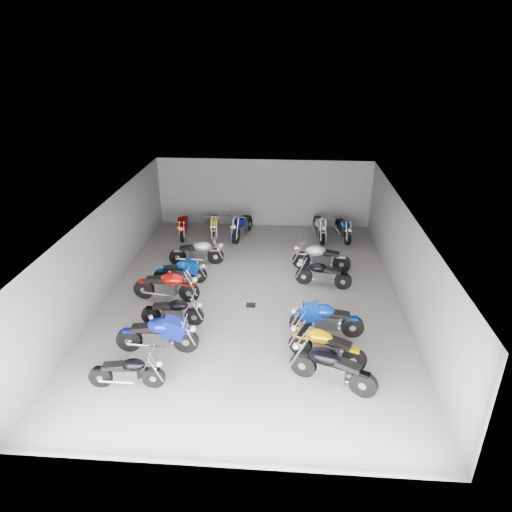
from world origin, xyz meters
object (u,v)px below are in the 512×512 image
object	(u,v)px
motorcycle_left_a	(127,372)
motorcycle_right_f	(321,257)
motorcycle_back_a	(183,226)
motorcycle_back_c	(242,226)
motorcycle_left_e	(181,272)
motorcycle_left_d	(167,286)
motorcycle_right_c	(326,319)
motorcycle_left_f	(197,252)
motorcycle_right_a	(332,367)
motorcycle_back_b	(215,225)
motorcycle_left_b	(158,334)
motorcycle_right_b	(326,346)
drain_grate	(251,305)
motorcycle_back_e	(319,227)
motorcycle_left_c	(173,311)
motorcycle_back_f	(343,228)
motorcycle_right_e	(323,274)

from	to	relation	value
motorcycle_left_a	motorcycle_right_f	world-z (taller)	motorcycle_right_f
motorcycle_back_a	motorcycle_back_c	bearing A→B (deg)	173.99
motorcycle_left_e	motorcycle_back_a	bearing A→B (deg)	-178.45
motorcycle_left_d	motorcycle_back_c	distance (m)	6.07
motorcycle_left_a	motorcycle_right_c	world-z (taller)	motorcycle_right_c
motorcycle_left_f	motorcycle_back_c	world-z (taller)	motorcycle_back_c
motorcycle_left_e	motorcycle_right_a	xyz separation A→B (m)	(5.06, -5.16, 0.09)
motorcycle_right_c	motorcycle_back_b	size ratio (longest dim) A/B	1.02
motorcycle_back_b	motorcycle_right_c	bearing A→B (deg)	113.48
motorcycle_left_e	motorcycle_right_c	size ratio (longest dim) A/B	0.87
motorcycle_left_a	motorcycle_back_b	xyz separation A→B (m)	(0.65, 10.17, 0.06)
motorcycle_left_b	motorcycle_right_f	world-z (taller)	motorcycle_left_b
motorcycle_right_c	motorcycle_back_a	bearing A→B (deg)	42.60
motorcycle_right_c	motorcycle_right_b	bearing A→B (deg)	-179.73
drain_grate	motorcycle_right_b	size ratio (longest dim) A/B	0.15
motorcycle_back_e	drain_grate	bearing A→B (deg)	59.60
motorcycle_left_a	motorcycle_right_a	distance (m)	5.20
drain_grate	motorcycle_back_c	bearing A→B (deg)	98.57
motorcycle_left_f	drain_grate	bearing A→B (deg)	31.93
motorcycle_left_f	motorcycle_back_a	xyz separation A→B (m)	(-1.18, 2.86, -0.02)
drain_grate	motorcycle_left_c	world-z (taller)	motorcycle_left_c
motorcycle_right_b	motorcycle_back_a	size ratio (longest dim) A/B	1.01
motorcycle_left_b	motorcycle_left_a	bearing A→B (deg)	-16.15
motorcycle_back_c	motorcycle_back_f	distance (m)	4.55
motorcycle_left_e	motorcycle_right_c	bearing A→B (deg)	50.64
motorcycle_left_a	motorcycle_left_f	world-z (taller)	motorcycle_left_f
motorcycle_left_f	motorcycle_back_a	distance (m)	3.09
motorcycle_left_b	motorcycle_left_d	bearing A→B (deg)	-172.64
motorcycle_back_a	motorcycle_back_c	xyz separation A→B (m)	(2.67, 0.05, 0.06)
motorcycle_right_c	motorcycle_back_b	world-z (taller)	motorcycle_right_c
motorcycle_left_b	motorcycle_right_c	xyz separation A→B (m)	(4.79, 1.18, -0.03)
motorcycle_left_e	motorcycle_left_a	bearing A→B (deg)	-10.74
drain_grate	motorcycle_back_e	xyz separation A→B (m)	(2.59, 6.05, 0.54)
motorcycle_back_c	motorcycle_left_c	bearing A→B (deg)	92.94
motorcycle_right_f	motorcycle_left_f	bearing A→B (deg)	96.07
motorcycle_right_e	motorcycle_back_a	size ratio (longest dim) A/B	0.97
motorcycle_left_d	motorcycle_left_f	distance (m)	2.87
motorcycle_right_c	motorcycle_back_e	xyz separation A→B (m)	(0.22, 7.56, 0.01)
motorcycle_right_f	motorcycle_back_b	world-z (taller)	motorcycle_right_f
motorcycle_left_d	motorcycle_right_e	xyz separation A→B (m)	(5.35, 1.36, -0.06)
motorcycle_left_f	motorcycle_right_a	bearing A→B (deg)	28.56
motorcycle_right_b	motorcycle_right_f	size ratio (longest dim) A/B	0.94
motorcycle_right_b	motorcycle_back_e	distance (m)	8.88
motorcycle_left_e	motorcycle_right_b	world-z (taller)	motorcycle_right_b
motorcycle_left_c	motorcycle_right_b	size ratio (longest dim) A/B	0.94
motorcycle_left_b	motorcycle_back_e	xyz separation A→B (m)	(5.00, 8.73, -0.02)
motorcycle_left_d	motorcycle_back_a	bearing A→B (deg)	-168.74
drain_grate	motorcycle_right_a	distance (m)	4.49
motorcycle_right_e	motorcycle_back_e	world-z (taller)	motorcycle_back_e
drain_grate	motorcycle_right_e	xyz separation A→B (m)	(2.47, 1.53, 0.48)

